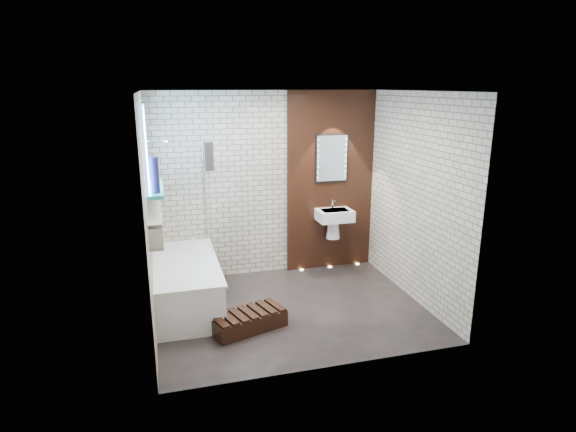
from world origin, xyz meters
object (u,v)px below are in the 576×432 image
object	(u,v)px
led_mirror	(332,158)
washbasin	(334,219)
walnut_step	(248,321)
bath_screen	(208,196)
bathtub	(186,284)

from	to	relation	value
led_mirror	washbasin	bearing A→B (deg)	-90.00
washbasin	walnut_step	xyz separation A→B (m)	(-1.55, -1.42, -0.70)
bath_screen	led_mirror	xyz separation A→B (m)	(1.82, 0.34, 0.37)
bathtub	washbasin	xyz separation A→B (m)	(2.17, 0.62, 0.50)
bathtub	bath_screen	size ratio (longest dim) A/B	1.24
bath_screen	washbasin	size ratio (longest dim) A/B	2.41
bathtub	led_mirror	bearing A→B (deg)	19.78
bath_screen	led_mirror	world-z (taller)	led_mirror
bathtub	bath_screen	bearing A→B (deg)	51.10
led_mirror	bath_screen	bearing A→B (deg)	-169.34
bathtub	washbasin	world-z (taller)	washbasin
washbasin	walnut_step	size ratio (longest dim) A/B	0.70
bathtub	led_mirror	distance (m)	2.68
washbasin	led_mirror	bearing A→B (deg)	90.00
washbasin	led_mirror	world-z (taller)	led_mirror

